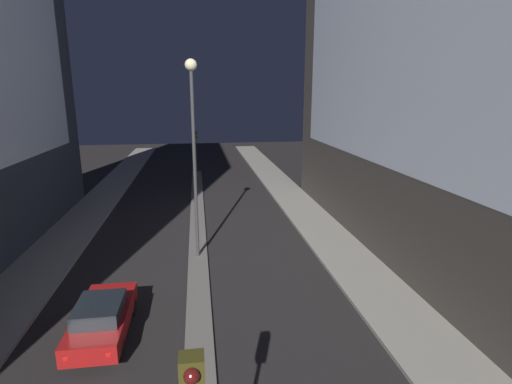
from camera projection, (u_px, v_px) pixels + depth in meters
median_strip at (198, 237)px, 22.95m from camera, size 0.95×39.57×0.13m
traffic_light_mid at (195, 147)px, 34.06m from camera, size 0.32×0.42×4.84m
street_lamp at (193, 126)px, 18.61m from camera, size 0.55×0.55×9.50m
car_left_lane at (102, 318)px, 13.51m from camera, size 1.70×4.17×1.43m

